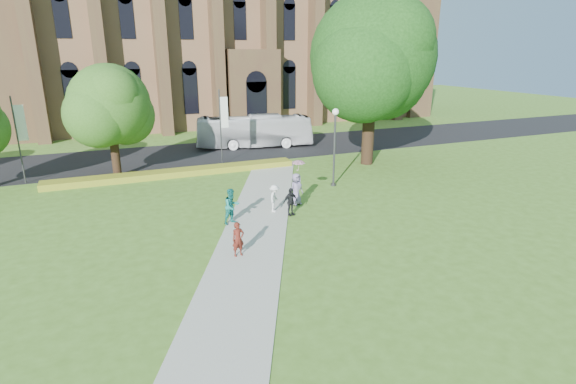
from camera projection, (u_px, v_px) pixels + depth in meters
name	position (u px, v px, depth m)	size (l,w,h in m)	color
ground	(262.00, 237.00, 22.25)	(160.00, 160.00, 0.00)	#466B20
road	(186.00, 155.00, 39.84)	(160.00, 10.00, 0.02)	black
footpath	(255.00, 229.00, 23.12)	(3.20, 30.00, 0.04)	#B2B2A8
flower_hedge	(176.00, 173.00, 33.05)	(18.00, 1.40, 0.45)	#AA9A22
cathedral	(229.00, 17.00, 56.99)	(52.60, 18.25, 28.00)	brown
streetlamp	(335.00, 138.00, 29.74)	(0.44, 0.44, 5.24)	#38383D
large_tree	(372.00, 57.00, 34.21)	(9.60, 9.60, 13.20)	#332114
street_tree_1	(109.00, 105.00, 31.22)	(5.60, 5.60, 8.05)	#332114
banner_pole_0	(222.00, 123.00, 35.38)	(0.70, 0.10, 6.00)	#38383D
banner_pole_1	(19.00, 135.00, 30.22)	(0.70, 0.10, 6.00)	#38383D
tour_coach	(254.00, 131.00, 42.55)	(2.56, 10.94, 3.05)	silver
pedestrian_0	(238.00, 239.00, 19.90)	(0.58, 0.38, 1.58)	#541B13
pedestrian_1	(232.00, 206.00, 23.61)	(0.93, 0.73, 1.92)	#156C67
pedestrian_2	(274.00, 198.00, 25.43)	(1.02, 0.59, 1.58)	silver
pedestrian_3	(291.00, 202.00, 24.88)	(0.92, 0.38, 1.57)	black
pedestrian_4	(296.00, 189.00, 26.61)	(0.93, 0.60, 1.90)	slate
parasol	(298.00, 167.00, 26.38)	(0.77, 0.77, 0.67)	#EFA8B6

